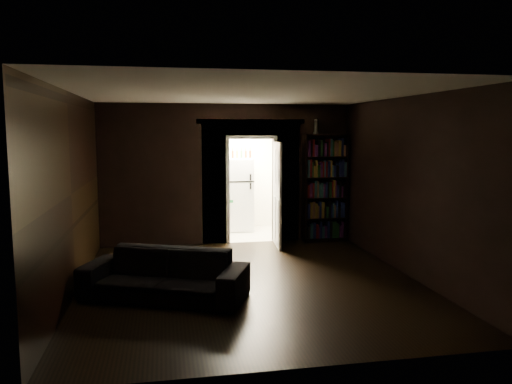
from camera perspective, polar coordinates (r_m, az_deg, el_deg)
The scene contains 9 objects.
ground at distance 7.59m, azimuth -0.62°, elevation -10.36°, with size 5.50×5.50×0.00m, color black.
room_walls at distance 8.32m, azimuth -1.97°, elevation 2.98°, with size 5.02×5.61×2.84m.
kitchen_alcove at distance 11.20m, azimuth -1.52°, elevation 1.59°, with size 2.20×1.80×2.60m.
sofa at distance 6.96m, azimuth -10.44°, elevation -8.45°, with size 2.21×0.96×0.85m, color black.
bookshelf at distance 10.32m, azimuth 7.86°, elevation 0.46°, with size 0.90×0.32×2.20m, color black.
refrigerator at distance 11.37m, azimuth -2.34°, elevation -0.28°, with size 0.74×0.68×1.65m, color white.
door at distance 9.77m, azimuth 2.45°, elevation -0.29°, with size 0.85×0.05×2.05m, color silver.
figurine at distance 10.26m, azimuth 6.86°, elevation 7.44°, with size 0.10×0.10×0.30m, color silver.
bottles at distance 11.33m, azimuth -1.93°, elevation 4.50°, with size 0.60×0.07×0.24m, color black.
Camera 1 is at (-1.25, -7.14, 2.27)m, focal length 35.00 mm.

